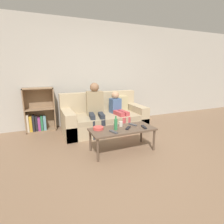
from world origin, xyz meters
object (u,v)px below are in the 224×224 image
at_px(person_adult, 95,105).
at_px(coffee_table, 122,131).
at_px(person_child, 118,109).
at_px(couch, 104,118).
at_px(tv_remote_2, 133,125).
at_px(bookshelf, 38,114).
at_px(tv_remote_0, 113,132).
at_px(tv_remote_1, 128,128).
at_px(snack_bowl, 98,128).
at_px(bottle, 116,124).
at_px(cup_near, 121,124).
at_px(tv_remote_3, 144,127).
at_px(cup_far, 116,125).

bearing_deg(person_adult, coffee_table, -72.70).
bearing_deg(person_child, couch, 149.23).
height_order(person_child, tv_remote_2, person_child).
relative_size(bookshelf, tv_remote_0, 5.76).
bearing_deg(tv_remote_2, couch, 76.20).
bearing_deg(coffee_table, couch, 85.90).
xyz_separation_m(coffee_table, person_adult, (-0.15, 1.08, 0.27)).
distance_m(coffee_table, tv_remote_1, 0.11).
xyz_separation_m(tv_remote_2, snack_bowl, (-0.66, 0.02, 0.01)).
distance_m(tv_remote_1, snack_bowl, 0.52).
height_order(person_child, tv_remote_0, person_child).
relative_size(person_child, tv_remote_0, 5.18).
height_order(bookshelf, snack_bowl, bookshelf).
bearing_deg(person_adult, bottle, -79.85).
distance_m(couch, tv_remote_1, 1.23).
bearing_deg(cup_near, tv_remote_2, -5.37).
xyz_separation_m(bookshelf, tv_remote_0, (1.12, -1.85, 0.03)).
height_order(person_adult, person_child, person_adult).
xyz_separation_m(tv_remote_0, tv_remote_1, (0.31, 0.08, 0.00)).
xyz_separation_m(cup_near, tv_remote_2, (0.23, -0.02, -0.03)).
xyz_separation_m(person_adult, tv_remote_1, (0.24, -1.12, -0.22)).
distance_m(cup_near, snack_bowl, 0.43).
bearing_deg(bookshelf, coffee_table, -51.93).
relative_size(tv_remote_2, snack_bowl, 0.98).
bearing_deg(tv_remote_1, couch, 134.09).
relative_size(couch, bookshelf, 1.88).
height_order(tv_remote_0, tv_remote_3, same).
bearing_deg(tv_remote_0, bookshelf, 103.81).
height_order(person_child, tv_remote_3, person_child).
distance_m(couch, person_child, 0.41).
xyz_separation_m(couch, tv_remote_3, (0.29, -1.28, 0.14)).
xyz_separation_m(coffee_table, cup_near, (0.03, 0.12, 0.09)).
bearing_deg(person_adult, tv_remote_1, -68.60).
relative_size(person_adult, snack_bowl, 6.33).
distance_m(tv_remote_2, tv_remote_3, 0.23).
relative_size(tv_remote_3, snack_bowl, 0.99).
distance_m(bookshelf, tv_remote_0, 2.16).
distance_m(bookshelf, snack_bowl, 1.86).
distance_m(tv_remote_1, tv_remote_3, 0.29).
bearing_deg(tv_remote_0, cup_far, 39.15).
height_order(person_child, tv_remote_1, person_child).
xyz_separation_m(person_adult, cup_far, (0.05, -1.02, -0.18)).
distance_m(cup_far, bottle, 0.10).
height_order(bookshelf, bottle, bookshelf).
height_order(person_adult, cup_near, person_adult).
bearing_deg(bookshelf, bottle, -55.11).
bearing_deg(cup_far, cup_near, 23.70).
bearing_deg(tv_remote_1, cup_near, 155.45).
distance_m(cup_far, tv_remote_2, 0.36).
xyz_separation_m(tv_remote_1, tv_remote_3, (0.28, -0.07, 0.00)).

